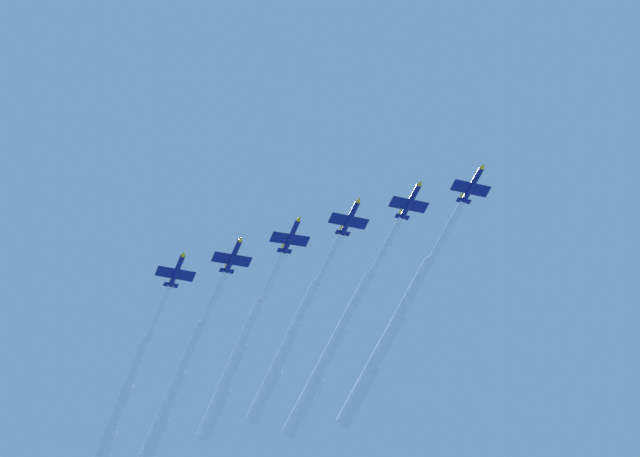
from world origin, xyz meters
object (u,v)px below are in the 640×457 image
jet_lead (383,348)px  jet_starboard_mid (169,402)px  jet_port_mid (231,372)px  jet_starboard_inner (283,355)px  jet_port_inner (326,360)px  jet_port_outer (118,416)px

jet_lead → jet_starboard_mid: jet_lead is taller
jet_port_mid → jet_starboard_mid: bearing=-143.3°
jet_starboard_inner → jet_port_inner: bearing=72.0°
jet_lead → jet_starboard_inner: bearing=-122.1°
jet_port_inner → jet_lead: bearing=47.5°
jet_port_inner → jet_port_outer: jet_port_inner is taller
jet_port_outer → jet_starboard_inner: bearing=40.8°
jet_port_inner → jet_port_outer: 51.56m
jet_lead → jet_starboard_mid: size_ratio=1.03×
jet_starboard_inner → jet_starboard_mid: jet_starboard_inner is taller
jet_lead → jet_port_inner: 13.21m
jet_lead → jet_port_mid: jet_port_mid is taller
jet_starboard_mid → jet_port_mid: bearing=36.7°
jet_port_inner → jet_starboard_inner: jet_starboard_inner is taller
jet_lead → jet_starboard_mid: (-34.55, -37.84, -0.33)m
jet_port_inner → jet_starboard_inner: 9.80m
jet_starboard_mid → jet_starboard_inner: bearing=39.7°
jet_lead → jet_port_mid: bearing=-127.3°
jet_port_outer → jet_port_inner: bearing=46.4°
jet_port_inner → jet_starboard_inner: bearing=-108.0°
jet_lead → jet_port_inner: size_ratio=1.00×
jet_lead → jet_port_outer: jet_port_outer is taller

